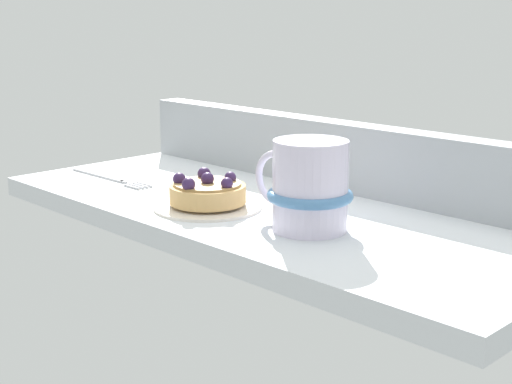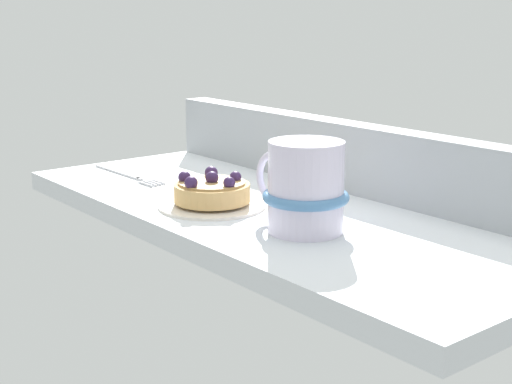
{
  "view_description": "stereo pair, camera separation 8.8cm",
  "coord_description": "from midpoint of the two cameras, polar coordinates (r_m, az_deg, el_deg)",
  "views": [
    {
      "loc": [
        63.44,
        -64.84,
        24.2
      ],
      "look_at": [
        2.87,
        -5.12,
        3.23
      ],
      "focal_mm": 51.85,
      "sensor_mm": 36.0,
      "label": 1
    },
    {
      "loc": [
        69.26,
        -58.3,
        24.2
      ],
      "look_at": [
        2.87,
        -5.12,
        3.23
      ],
      "focal_mm": 51.85,
      "sensor_mm": 36.0,
      "label": 2
    }
  ],
  "objects": [
    {
      "name": "ground_plane",
      "position": [
        0.94,
        -1.67,
        -1.9
      ],
      "size": [
        77.59,
        31.99,
        2.63
      ],
      "primitive_type": "cube",
      "color": "silver"
    },
    {
      "name": "window_rail_back",
      "position": [
        1.02,
        4.05,
        2.82
      ],
      "size": [
        76.04,
        3.98,
        9.32
      ],
      "primitive_type": "cube",
      "color": "#9EA3A8",
      "rests_on": "ground_plane"
    },
    {
      "name": "dessert_plate",
      "position": [
        0.93,
        -6.42,
        -1.06
      ],
      "size": [
        13.68,
        13.68,
        0.7
      ],
      "color": "silver",
      "rests_on": "ground_plane"
    },
    {
      "name": "raspberry_tart",
      "position": [
        0.93,
        -6.47,
        0.01
      ],
      "size": [
        9.6,
        9.6,
        3.88
      ],
      "color": "tan",
      "rests_on": "dessert_plate"
    },
    {
      "name": "coffee_mug",
      "position": [
        0.82,
        1.07,
        0.39
      ],
      "size": [
        13.42,
        9.73,
        10.29
      ],
      "color": "silver",
      "rests_on": "ground_plane"
    },
    {
      "name": "dessert_fork",
      "position": [
        1.12,
        -13.49,
        1.09
      ],
      "size": [
        17.98,
        2.53,
        0.6
      ],
      "color": "#B7B7BC",
      "rests_on": "ground_plane"
    }
  ]
}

